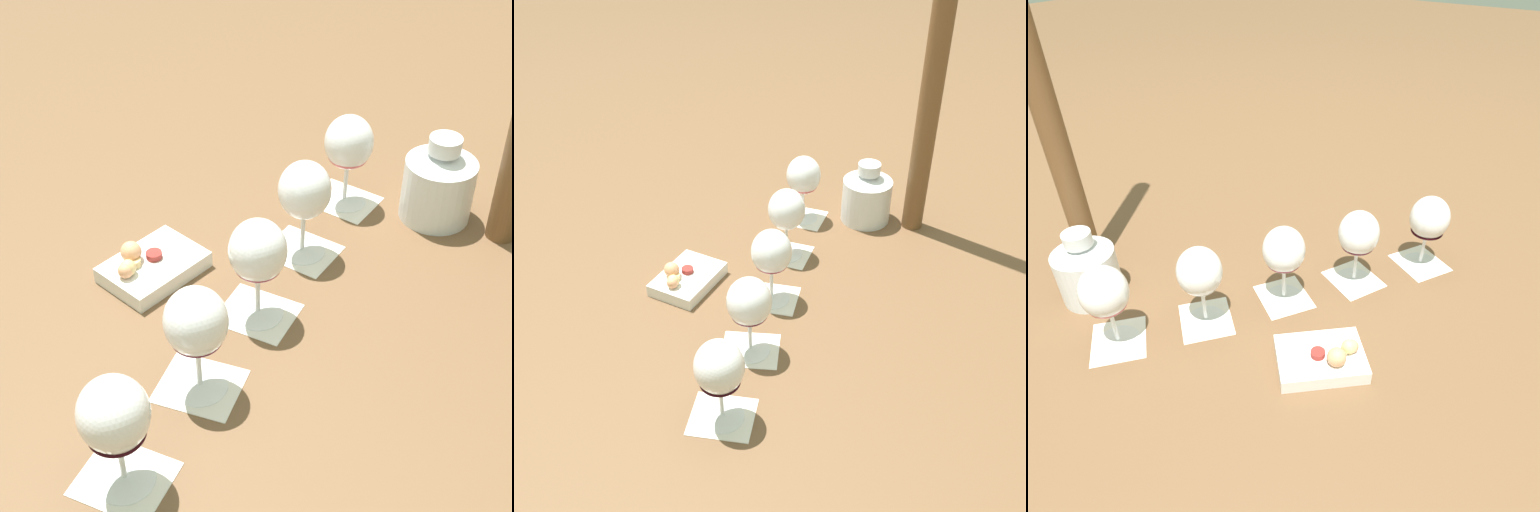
{
  "view_description": "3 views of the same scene",
  "coord_description": "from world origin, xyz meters",
  "views": [
    {
      "loc": [
        0.09,
        0.81,
        0.77
      ],
      "look_at": [
        0.0,
        -0.0,
        0.1
      ],
      "focal_mm": 55.0,
      "sensor_mm": 36.0,
      "label": 1
    },
    {
      "loc": [
        0.35,
        0.94,
        0.82
      ],
      "look_at": [
        0.0,
        -0.0,
        0.1
      ],
      "focal_mm": 45.0,
      "sensor_mm": 36.0,
      "label": 2
    },
    {
      "loc": [
        0.38,
        -0.56,
        0.6
      ],
      "look_at": [
        0.0,
        -0.0,
        0.1
      ],
      "focal_mm": 32.0,
      "sensor_mm": 36.0,
      "label": 3
    }
  ],
  "objects": [
    {
      "name": "snack_dish",
      "position": [
        0.15,
        -0.1,
        0.02
      ],
      "size": [
        0.18,
        0.17,
        0.06
      ],
      "color": "white",
      "rests_on": "ground_plane"
    },
    {
      "name": "wine_glass_0",
      "position": [
        -0.18,
        -0.26,
        0.11
      ],
      "size": [
        0.08,
        0.08,
        0.16
      ],
      "color": "white",
      "rests_on": "tasting_card_0"
    },
    {
      "name": "ceramic_vase",
      "position": [
        -0.32,
        -0.21,
        0.06
      ],
      "size": [
        0.11,
        0.11,
        0.15
      ],
      "color": "silver",
      "rests_on": "ground_plane"
    },
    {
      "name": "wine_glass_3",
      "position": [
        0.09,
        0.13,
        0.11
      ],
      "size": [
        0.08,
        0.08,
        0.16
      ],
      "color": "white",
      "rests_on": "tasting_card_3"
    },
    {
      "name": "tasting_card_4",
      "position": [
        0.18,
        0.26,
        0.0
      ],
      "size": [
        0.14,
        0.13,
        0.0
      ],
      "color": "silver",
      "rests_on": "ground_plane"
    },
    {
      "name": "tasting_card_1",
      "position": [
        -0.08,
        -0.13,
        0.0
      ],
      "size": [
        0.14,
        0.14,
        0.0
      ],
      "color": "silver",
      "rests_on": "ground_plane"
    },
    {
      "name": "tasting_card_3",
      "position": [
        0.09,
        0.13,
        0.0
      ],
      "size": [
        0.13,
        0.13,
        0.0
      ],
      "color": "silver",
      "rests_on": "ground_plane"
    },
    {
      "name": "ground_plane",
      "position": [
        0.0,
        0.0,
        0.0
      ],
      "size": [
        8.0,
        8.0,
        0.0
      ],
      "primitive_type": "plane",
      "color": "brown"
    },
    {
      "name": "tasting_card_0",
      "position": [
        -0.18,
        -0.26,
        0.0
      ],
      "size": [
        0.14,
        0.14,
        0.0
      ],
      "color": "silver",
      "rests_on": "ground_plane"
    },
    {
      "name": "wine_glass_4",
      "position": [
        0.18,
        0.26,
        0.11
      ],
      "size": [
        0.08,
        0.08,
        0.16
      ],
      "color": "white",
      "rests_on": "tasting_card_4"
    },
    {
      "name": "wine_glass_2",
      "position": [
        0.0,
        -0.0,
        0.11
      ],
      "size": [
        0.08,
        0.08,
        0.16
      ],
      "color": "white",
      "rests_on": "tasting_card_2"
    },
    {
      "name": "wine_glass_1",
      "position": [
        -0.08,
        -0.13,
        0.11
      ],
      "size": [
        0.08,
        0.08,
        0.16
      ],
      "color": "white",
      "rests_on": "tasting_card_1"
    },
    {
      "name": "tasting_card_2",
      "position": [
        0.0,
        -0.0,
        0.0
      ],
      "size": [
        0.14,
        0.13,
        0.0
      ],
      "color": "silver",
      "rests_on": "ground_plane"
    }
  ]
}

